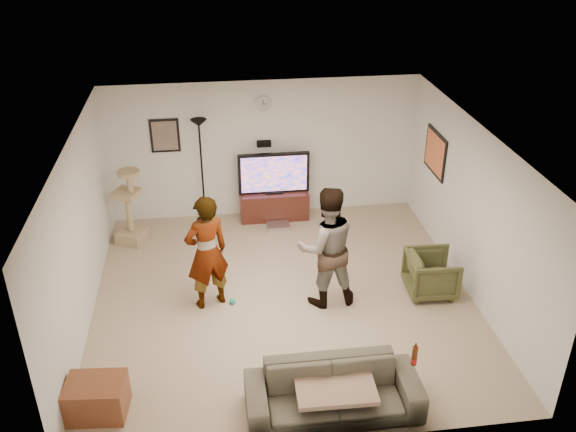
{
  "coord_description": "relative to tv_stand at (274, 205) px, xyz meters",
  "views": [
    {
      "loc": [
        -0.93,
        -7.43,
        5.36
      ],
      "look_at": [
        0.09,
        0.2,
        1.25
      ],
      "focal_mm": 38.44,
      "sensor_mm": 36.0,
      "label": 1
    }
  ],
  "objects": [
    {
      "name": "console_box",
      "position": [
        0.02,
        -0.4,
        -0.22
      ],
      "size": [
        0.4,
        0.3,
        0.07
      ],
      "primitive_type": "cube",
      "color": "#B9B9C4",
      "rests_on": "floor"
    },
    {
      "name": "cat_tree",
      "position": [
        -2.5,
        -0.54,
        0.42
      ],
      "size": [
        0.57,
        0.57,
        1.34
      ],
      "primitive_type": "cube",
      "rotation": [
        0.0,
        0.0,
        -0.43
      ],
      "color": "tan",
      "rests_on": "floor"
    },
    {
      "name": "tv_screen",
      "position": [
        0.0,
        -0.04,
        0.63
      ],
      "size": [
        1.16,
        0.01,
        0.66
      ],
      "primitive_type": "cube",
      "color": "#DA7248",
      "rests_on": "tv"
    },
    {
      "name": "wall_front",
      "position": [
        -0.15,
        -5.25,
        0.99
      ],
      "size": [
        5.5,
        0.04,
        2.5
      ],
      "primitive_type": "cube",
      "color": "white",
      "rests_on": "floor"
    },
    {
      "name": "floor_lamp",
      "position": [
        -1.26,
        0.04,
        0.71
      ],
      "size": [
        0.32,
        0.32,
        1.92
      ],
      "primitive_type": "cylinder",
      "color": "black",
      "rests_on": "floor"
    },
    {
      "name": "wall_right",
      "position": [
        2.6,
        -2.5,
        0.99
      ],
      "size": [
        0.04,
        5.5,
        2.5
      ],
      "primitive_type": "cube",
      "color": "white",
      "rests_on": "floor"
    },
    {
      "name": "sofa",
      "position": [
        0.13,
        -4.8,
        0.04
      ],
      "size": [
        2.0,
        0.78,
        0.58
      ],
      "primitive_type": "imported",
      "rotation": [
        0.0,
        0.0,
        -0.0
      ],
      "color": "#4B4639",
      "rests_on": "floor"
    },
    {
      "name": "beer_bottle",
      "position": [
        1.05,
        -4.8,
        0.45
      ],
      "size": [
        0.06,
        0.06,
        0.25
      ],
      "primitive_type": "cylinder",
      "color": "#52220C",
      "rests_on": "sofa"
    },
    {
      "name": "picture_back",
      "position": [
        -1.85,
        0.23,
        1.34
      ],
      "size": [
        0.42,
        0.03,
        0.52
      ],
      "primitive_type": "cube",
      "color": "#6B5A51",
      "rests_on": "wall_back"
    },
    {
      "name": "person_right",
      "position": [
        0.44,
        -2.67,
        0.65
      ],
      "size": [
        0.94,
        0.77,
        1.82
      ],
      "primitive_type": "imported",
      "rotation": [
        0.0,
        0.0,
        3.23
      ],
      "color": "#3F438F",
      "rests_on": "floor"
    },
    {
      "name": "ceiling",
      "position": [
        -0.15,
        -2.5,
        2.25
      ],
      "size": [
        5.5,
        5.5,
        0.02
      ],
      "primitive_type": "cube",
      "color": "white",
      "rests_on": "wall_back"
    },
    {
      "name": "person_left",
      "position": [
        -1.23,
        -2.52,
        0.61
      ],
      "size": [
        0.74,
        0.62,
        1.73
      ],
      "primitive_type": "imported",
      "rotation": [
        0.0,
        0.0,
        3.53
      ],
      "color": "#ADADAD",
      "rests_on": "floor"
    },
    {
      "name": "armchair",
      "position": [
        2.03,
        -2.67,
        0.07
      ],
      "size": [
        0.74,
        0.73,
        0.65
      ],
      "primitive_type": "imported",
      "rotation": [
        0.0,
        0.0,
        1.52
      ],
      "color": "#404324",
      "rests_on": "floor"
    },
    {
      "name": "tv",
      "position": [
        0.0,
        0.0,
        0.63
      ],
      "size": [
        1.27,
        0.08,
        0.75
      ],
      "primitive_type": "cube",
      "color": "black",
      "rests_on": "tv_stand"
    },
    {
      "name": "picture_right",
      "position": [
        2.58,
        -0.9,
        1.24
      ],
      "size": [
        0.03,
        0.78,
        0.62
      ],
      "primitive_type": "cube",
      "color": "#DD6C3C",
      "rests_on": "wall_right"
    },
    {
      "name": "toy_ball",
      "position": [
        -0.91,
        -2.57,
        -0.21
      ],
      "size": [
        0.09,
        0.09,
        0.09
      ],
      "primitive_type": "sphere",
      "color": "#17A888",
      "rests_on": "floor"
    },
    {
      "name": "throw_blanket",
      "position": [
        0.14,
        -4.8,
        0.14
      ],
      "size": [
        0.92,
        0.73,
        0.06
      ],
      "primitive_type": "cube",
      "rotation": [
        0.0,
        0.0,
        -0.03
      ],
      "color": "tan",
      "rests_on": "sofa"
    },
    {
      "name": "tv_stand",
      "position": [
        0.0,
        0.0,
        0.0
      ],
      "size": [
        1.23,
        0.45,
        0.51
      ],
      "primitive_type": "cube",
      "color": "#3B1913",
      "rests_on": "floor"
    },
    {
      "name": "wall_speaker",
      "position": [
        -0.15,
        0.19,
        1.12
      ],
      "size": [
        0.25,
        0.1,
        0.1
      ],
      "primitive_type": "cube",
      "color": "black",
      "rests_on": "wall_back"
    },
    {
      "name": "wall_left",
      "position": [
        -2.9,
        -2.5,
        0.99
      ],
      "size": [
        0.04,
        5.5,
        2.5
      ],
      "primitive_type": "cube",
      "color": "white",
      "rests_on": "floor"
    },
    {
      "name": "wall_clock",
      "position": [
        -0.15,
        0.22,
        1.84
      ],
      "size": [
        0.26,
        0.04,
        0.26
      ],
      "primitive_type": "cylinder",
      "rotation": [
        1.57,
        0.0,
        0.0
      ],
      "color": "silver",
      "rests_on": "wall_back"
    },
    {
      "name": "floor",
      "position": [
        -0.15,
        -2.5,
        -0.27
      ],
      "size": [
        5.5,
        5.5,
        0.02
      ],
      "primitive_type": "cube",
      "color": "tan",
      "rests_on": "ground"
    },
    {
      "name": "side_table",
      "position": [
        -2.55,
        -4.47,
        -0.03
      ],
      "size": [
        0.71,
        0.56,
        0.44
      ],
      "primitive_type": "cube",
      "rotation": [
        0.0,
        0.0,
        -0.09
      ],
      "color": "brown",
      "rests_on": "floor"
    },
    {
      "name": "wall_back",
      "position": [
        -0.15,
        0.25,
        0.99
      ],
      "size": [
        5.5,
        0.04,
        2.5
      ],
      "primitive_type": "cube",
      "color": "white",
      "rests_on": "floor"
    }
  ]
}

